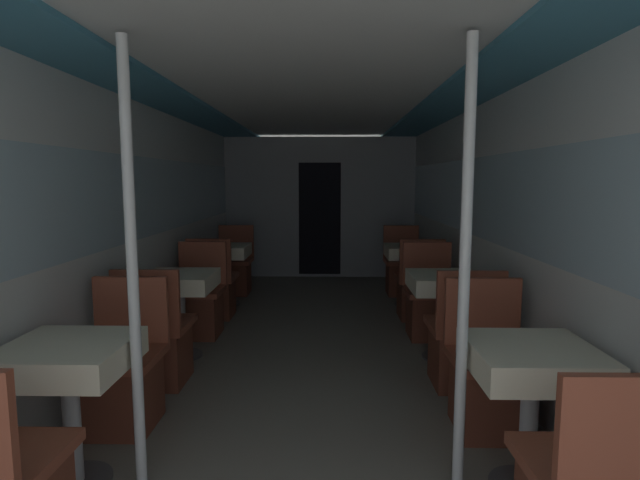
% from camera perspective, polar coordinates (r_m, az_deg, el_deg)
% --- Properties ---
extents(wall_left, '(0.05, 8.41, 2.14)m').
position_cam_1_polar(wall_left, '(4.57, -19.66, 1.69)').
color(wall_left, silver).
rests_on(wall_left, ground_plane).
extents(wall_right, '(0.05, 8.41, 2.14)m').
position_cam_1_polar(wall_right, '(4.48, 18.26, 1.64)').
color(wall_right, silver).
rests_on(wall_right, ground_plane).
extents(ceiling_panel, '(2.94, 8.41, 0.07)m').
position_cam_1_polar(ceiling_panel, '(4.32, -0.93, 16.04)').
color(ceiling_panel, silver).
rests_on(ceiling_panel, wall_left).
extents(bulkhead_far, '(2.89, 0.09, 2.14)m').
position_cam_1_polar(bulkhead_far, '(7.66, -0.03, 3.68)').
color(bulkhead_far, gray).
rests_on(bulkhead_far, ground_plane).
extents(dining_table_left_0, '(0.57, 0.57, 0.72)m').
position_cam_1_polar(dining_table_left_0, '(2.75, -26.81, -12.60)').
color(dining_table_left_0, '#4C4C51').
rests_on(dining_table_left_0, ground_plane).
extents(chair_left_far_0, '(0.47, 0.47, 0.89)m').
position_cam_1_polar(chair_left_far_0, '(3.35, -21.73, -14.78)').
color(chair_left_far_0, brown).
rests_on(chair_left_far_0, ground_plane).
extents(support_pole_left_0, '(0.05, 0.05, 2.14)m').
position_cam_1_polar(support_pole_left_0, '(2.50, -20.64, -3.32)').
color(support_pole_left_0, silver).
rests_on(support_pole_left_0, ground_plane).
extents(dining_table_left_1, '(0.57, 0.57, 0.72)m').
position_cam_1_polar(dining_table_left_1, '(4.36, -15.75, -5.08)').
color(dining_table_left_1, '#4C4C51').
rests_on(dining_table_left_1, ground_plane).
extents(chair_left_near_1, '(0.47, 0.47, 0.89)m').
position_cam_1_polar(chair_left_near_1, '(3.91, -18.09, -11.51)').
color(chair_left_near_1, brown).
rests_on(chair_left_near_1, ground_plane).
extents(chair_left_far_1, '(0.47, 0.47, 0.89)m').
position_cam_1_polar(chair_left_far_1, '(4.97, -13.69, -7.40)').
color(chair_left_far_1, brown).
rests_on(chair_left_far_1, ground_plane).
extents(dining_table_left_2, '(0.57, 0.57, 0.72)m').
position_cam_1_polar(dining_table_left_2, '(6.07, -10.87, -1.61)').
color(dining_table_left_2, '#4C4C51').
rests_on(dining_table_left_2, ground_plane).
extents(chair_left_near_2, '(0.47, 0.47, 0.89)m').
position_cam_1_polar(chair_left_near_2, '(5.57, -12.03, -5.82)').
color(chair_left_near_2, brown).
rests_on(chair_left_near_2, ground_plane).
extents(chair_left_far_2, '(0.47, 0.47, 0.89)m').
position_cam_1_polar(chair_left_far_2, '(6.68, -9.78, -3.65)').
color(chair_left_far_2, brown).
rests_on(chair_left_far_2, ground_plane).
extents(dining_table_right_0, '(0.57, 0.57, 0.72)m').
position_cam_1_polar(dining_table_right_0, '(2.63, 23.03, -13.31)').
color(dining_table_right_0, '#4C4C51').
rests_on(dining_table_right_0, ground_plane).
extents(chair_right_far_0, '(0.47, 0.47, 0.89)m').
position_cam_1_polar(chair_right_far_0, '(3.26, 18.82, -15.34)').
color(chair_right_far_0, brown).
rests_on(chair_right_far_0, ground_plane).
extents(support_pole_right_0, '(0.05, 0.05, 2.14)m').
position_cam_1_polar(support_pole_right_0, '(2.41, 16.19, -3.53)').
color(support_pole_right_0, silver).
rests_on(support_pole_right_0, ground_plane).
extents(dining_table_right_1, '(0.57, 0.57, 0.72)m').
position_cam_1_polar(dining_table_right_1, '(4.28, 14.06, -5.24)').
color(dining_table_right_1, '#4C4C51').
rests_on(dining_table_right_1, ground_plane).
extents(chair_right_near_1, '(0.47, 0.47, 0.89)m').
position_cam_1_polar(chair_right_near_1, '(3.82, 15.89, -11.85)').
color(chair_right_near_1, brown).
rests_on(chair_right_near_1, ground_plane).
extents(chair_right_far_1, '(0.47, 0.47, 0.89)m').
position_cam_1_polar(chair_right_far_1, '(4.91, 12.43, -7.56)').
color(chair_right_far_1, brown).
rests_on(chair_right_far_1, ground_plane).
extents(dining_table_right_2, '(0.57, 0.57, 0.72)m').
position_cam_1_polar(dining_table_right_2, '(6.01, 10.25, -1.67)').
color(dining_table_right_2, '#4C4C51').
rests_on(dining_table_right_2, ground_plane).
extents(chair_right_near_2, '(0.47, 0.47, 0.89)m').
position_cam_1_polar(chair_right_near_2, '(5.51, 11.14, -5.94)').
color(chair_right_near_2, brown).
rests_on(chair_right_near_2, ground_plane).
extents(chair_right_far_2, '(0.47, 0.47, 0.89)m').
position_cam_1_polar(chair_right_far_2, '(6.63, 9.40, -3.73)').
color(chair_right_far_2, brown).
rests_on(chair_right_far_2, ground_plane).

